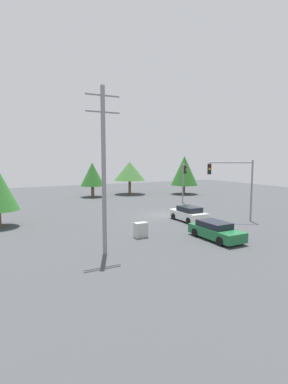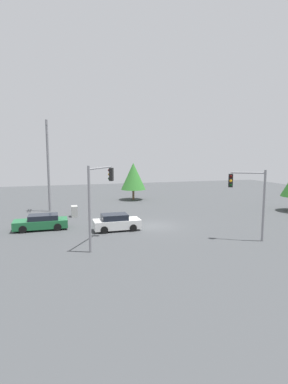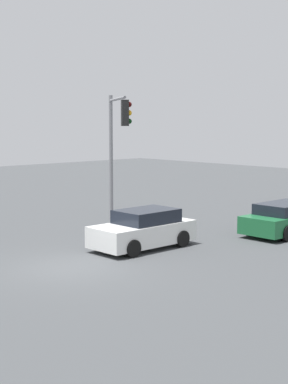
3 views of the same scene
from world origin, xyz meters
name	(u,v)px [view 1 (image 1 of 3)]	position (x,y,z in m)	size (l,w,h in m)	color
ground_plane	(163,215)	(0.00, 0.00, 0.00)	(80.00, 80.00, 0.00)	#424447
sedan_white	(188,214)	(0.63, -3.79, 0.71)	(1.94, 4.12, 1.47)	silver
sedan_green	(216,231)	(-1.53, -10.23, 0.67)	(1.98, 4.66, 1.36)	#1E6638
traffic_signal_main	(234,179)	(4.55, -5.81, 4.16)	(3.82, 2.48, 6.02)	gray
traffic_signal_cross	(184,176)	(6.65, 5.57, 3.79)	(1.57, 2.50, 5.59)	gray
utility_pole_tall	(104,167)	(-10.30, -9.62, 5.63)	(2.20, 0.28, 10.66)	gray
electrical_cabinet	(141,230)	(-6.35, -7.03, 0.59)	(1.01, 0.65, 1.18)	#B2B2AD
tree_corner	(184,171)	(13.24, 14.71, 4.03)	(4.60, 4.60, 6.53)	brown
tree_right	(92,174)	(-1.93, 18.46, 3.62)	(3.78, 3.78, 5.50)	brown
tree_left	(130,171)	(4.88, 18.99, 3.97)	(5.31, 5.31, 5.58)	brown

